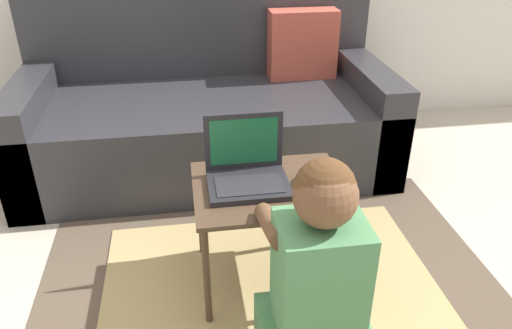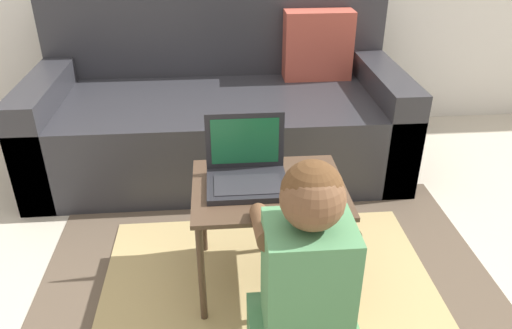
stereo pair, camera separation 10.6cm
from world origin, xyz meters
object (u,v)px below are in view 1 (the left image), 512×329
Objects in this scene: couch at (208,110)px; person_seated at (317,292)px; computer_mouse at (307,180)px; laptop at (247,174)px; laptop_desk at (270,198)px.

person_seated is at bearing -81.85° from couch.
couch reaches higher than computer_mouse.
person_seated reaches higher than computer_mouse.
couch reaches higher than laptop.
laptop is 0.49m from person_seated.
couch reaches higher than laptop_desk.
computer_mouse is (0.13, -0.01, 0.07)m from laptop_desk.
couch is 1.07m from computer_mouse.
computer_mouse is 0.44m from person_seated.
person_seated is at bearing -82.06° from laptop_desk.
laptop_desk is 1.91× the size of laptop.
laptop reaches higher than computer_mouse.
laptop_desk is at bearing 174.38° from computer_mouse.
laptop is (0.07, -0.99, 0.16)m from couch.
computer_mouse reaches higher than laptop_desk.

